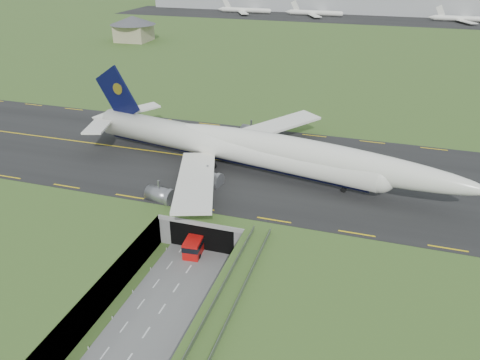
% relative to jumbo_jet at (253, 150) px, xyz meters
% --- Properties ---
extents(ground, '(900.00, 900.00, 0.00)m').
position_rel_jumbo_jet_xyz_m(ground, '(-3.12, -29.55, -11.15)').
color(ground, '#456227').
rests_on(ground, ground).
extents(airfield_deck, '(800.00, 800.00, 6.00)m').
position_rel_jumbo_jet_xyz_m(airfield_deck, '(-3.12, -29.55, -8.15)').
color(airfield_deck, gray).
rests_on(airfield_deck, ground).
extents(trench_road, '(12.00, 75.00, 0.20)m').
position_rel_jumbo_jet_xyz_m(trench_road, '(-3.12, -37.05, -11.05)').
color(trench_road, slate).
rests_on(trench_road, ground).
extents(taxiway, '(800.00, 44.00, 0.18)m').
position_rel_jumbo_jet_xyz_m(taxiway, '(-3.12, 3.45, -5.06)').
color(taxiway, black).
rests_on(taxiway, airfield_deck).
extents(tunnel_portal, '(17.00, 22.30, 6.00)m').
position_rel_jumbo_jet_xyz_m(tunnel_portal, '(-3.12, -12.83, -7.81)').
color(tunnel_portal, gray).
rests_on(tunnel_portal, ground).
extents(guideway, '(3.00, 53.00, 7.05)m').
position_rel_jumbo_jet_xyz_m(guideway, '(7.88, -48.66, -5.83)').
color(guideway, '#A8A8A3').
rests_on(guideway, ground).
extents(jumbo_jet, '(87.88, 57.03, 19.18)m').
position_rel_jumbo_jet_xyz_m(jumbo_jet, '(0.00, 0.00, 0.00)').
color(jumbo_jet, white).
rests_on(jumbo_jet, ground).
extents(shuttle_tram, '(3.49, 7.75, 3.07)m').
position_rel_jumbo_jet_xyz_m(shuttle_tram, '(-4.09, -21.77, -9.46)').
color(shuttle_tram, red).
rests_on(shuttle_tram, ground).
extents(service_building, '(23.07, 23.07, 12.08)m').
position_rel_jumbo_jet_xyz_m(service_building, '(-97.93, 126.62, 2.01)').
color(service_building, tan).
rests_on(service_building, ground).
extents(cargo_terminal, '(320.00, 67.00, 15.60)m').
position_rel_jumbo_jet_xyz_m(cargo_terminal, '(-3.22, 269.87, 2.81)').
color(cargo_terminal, '#B2B2B2').
rests_on(cargo_terminal, ground).
extents(distant_hills, '(700.00, 91.00, 60.00)m').
position_rel_jumbo_jet_xyz_m(distant_hills, '(61.26, 400.45, -15.15)').
color(distant_hills, slate).
rests_on(distant_hills, ground).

